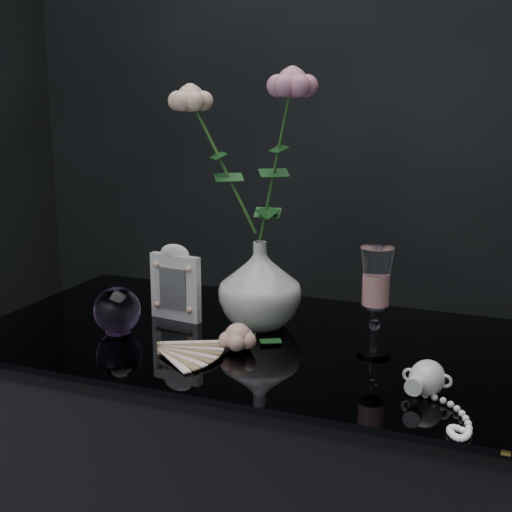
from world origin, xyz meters
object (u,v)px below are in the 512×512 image
at_px(wine_glass, 375,302).
at_px(paperweight, 117,310).
at_px(vase, 260,284).
at_px(picture_frame, 175,282).
at_px(pearl_jar, 427,376).
at_px(loose_rose, 238,337).

bearing_deg(wine_glass, paperweight, -171.75).
distance_m(vase, paperweight, 0.28).
bearing_deg(paperweight, picture_frame, 60.75).
bearing_deg(paperweight, pearl_jar, -6.22).
bearing_deg(wine_glass, loose_rose, -162.99).
bearing_deg(picture_frame, loose_rose, -25.06).
relative_size(loose_rose, pearl_jar, 0.75).
bearing_deg(vase, paperweight, -149.48).
height_order(paperweight, loose_rose, paperweight).
relative_size(wine_glass, picture_frame, 1.23).
bearing_deg(picture_frame, paperweight, -112.37).
bearing_deg(vase, picture_frame, -171.93).
bearing_deg(wine_glass, vase, 163.92).
relative_size(picture_frame, paperweight, 1.74).
bearing_deg(pearl_jar, wine_glass, 134.27).
distance_m(picture_frame, pearl_jar, 0.57).
relative_size(vase, pearl_jar, 0.86).
height_order(wine_glass, paperweight, wine_glass).
height_order(wine_glass, loose_rose, wine_glass).
xyz_separation_m(paperweight, pearl_jar, (0.60, -0.07, -0.02)).
bearing_deg(vase, loose_rose, -84.55).
height_order(vase, loose_rose, vase).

